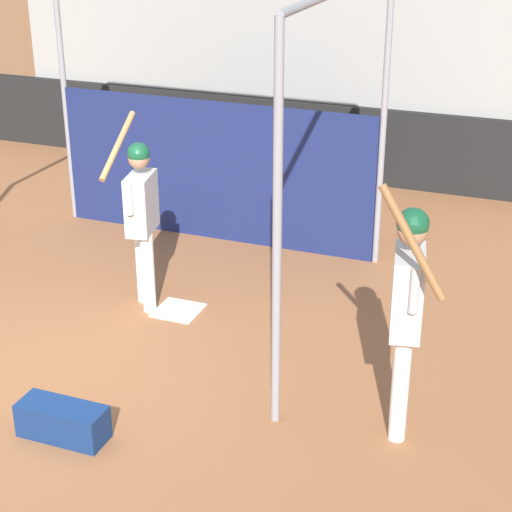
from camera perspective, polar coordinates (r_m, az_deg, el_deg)
name	(u,v)px	position (r m, az deg, el deg)	size (l,w,h in m)	color
ground_plane	(37,376)	(7.76, -14.42, -7.77)	(60.00, 60.00, 0.00)	#935B38
outfield_wall	(275,136)	(12.52, 1.26, 7.98)	(24.00, 0.12, 1.08)	black
bleacher_section	(319,41)	(14.20, 4.23, 14.11)	(8.15, 4.00, 3.16)	#9E9E99
batting_cage	(195,143)	(9.47, -4.07, 7.54)	(4.00, 3.38, 3.19)	gray
home_plate	(178,310)	(8.62, -5.21, -3.62)	(0.44, 0.44, 0.02)	white
player_batter	(141,210)	(8.36, -7.67, 3.04)	(0.53, 0.84, 1.86)	white
player_waiting	(407,301)	(6.36, 10.04, -2.96)	(0.54, 0.75, 2.13)	white
equipment_bag	(63,421)	(6.88, -12.76, -10.69)	(0.70, 0.28, 0.28)	navy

